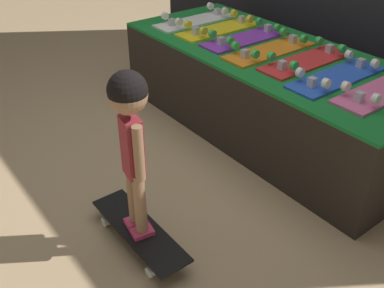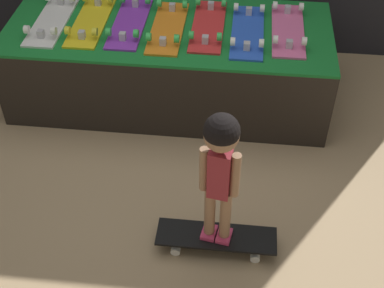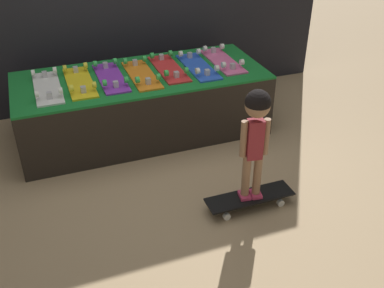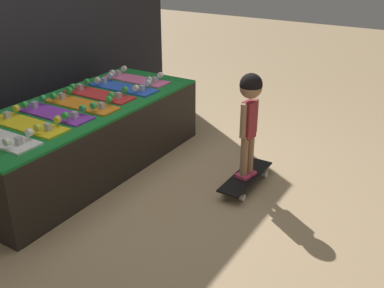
% 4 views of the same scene
% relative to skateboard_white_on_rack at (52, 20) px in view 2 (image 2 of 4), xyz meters
% --- Properties ---
extents(ground_plane, '(16.00, 16.00, 0.00)m').
position_rel_skateboard_white_on_rack_xyz_m(ground_plane, '(0.79, -0.56, -0.59)').
color(ground_plane, tan).
extents(display_rack, '(2.17, 0.90, 0.57)m').
position_rel_skateboard_white_on_rack_xyz_m(display_rack, '(0.79, 0.02, -0.30)').
color(display_rack, black).
rests_on(display_rack, ground_plane).
extents(skateboard_white_on_rack, '(0.21, 0.66, 0.09)m').
position_rel_skateboard_white_on_rack_xyz_m(skateboard_white_on_rack, '(0.00, 0.00, 0.00)').
color(skateboard_white_on_rack, white).
rests_on(skateboard_white_on_rack, display_rack).
extents(skateboard_yellow_on_rack, '(0.21, 0.66, 0.09)m').
position_rel_skateboard_white_on_rack_xyz_m(skateboard_yellow_on_rack, '(0.26, 0.02, 0.00)').
color(skateboard_yellow_on_rack, yellow).
rests_on(skateboard_yellow_on_rack, display_rack).
extents(skateboard_purple_on_rack, '(0.21, 0.66, 0.09)m').
position_rel_skateboard_white_on_rack_xyz_m(skateboard_purple_on_rack, '(0.52, 0.03, 0.00)').
color(skateboard_purple_on_rack, purple).
rests_on(skateboard_purple_on_rack, display_rack).
extents(skateboard_orange_on_rack, '(0.21, 0.66, 0.09)m').
position_rel_skateboard_white_on_rack_xyz_m(skateboard_orange_on_rack, '(0.79, -0.00, 0.00)').
color(skateboard_orange_on_rack, orange).
rests_on(skateboard_orange_on_rack, display_rack).
extents(skateboard_red_on_rack, '(0.21, 0.66, 0.09)m').
position_rel_skateboard_white_on_rack_xyz_m(skateboard_red_on_rack, '(1.05, 0.05, 0.00)').
color(skateboard_red_on_rack, red).
rests_on(skateboard_red_on_rack, display_rack).
extents(skateboard_blue_on_rack, '(0.21, 0.66, 0.09)m').
position_rel_skateboard_white_on_rack_xyz_m(skateboard_blue_on_rack, '(1.31, -0.00, 0.00)').
color(skateboard_blue_on_rack, blue).
rests_on(skateboard_blue_on_rack, display_rack).
extents(skateboard_pink_on_rack, '(0.21, 0.66, 0.09)m').
position_rel_skateboard_white_on_rack_xyz_m(skateboard_pink_on_rack, '(1.57, 0.05, 0.00)').
color(skateboard_pink_on_rack, pink).
rests_on(skateboard_pink_on_rack, display_rack).
extents(skateboard_on_floor, '(0.65, 0.18, 0.09)m').
position_rel_skateboard_white_on_rack_xyz_m(skateboard_on_floor, '(1.22, -1.29, -0.51)').
color(skateboard_on_floor, black).
rests_on(skateboard_on_floor, ground_plane).
extents(child, '(0.20, 0.17, 0.83)m').
position_rel_skateboard_white_on_rack_xyz_m(child, '(1.22, -1.29, 0.09)').
color(child, '#E03D6B').
rests_on(child, skateboard_on_floor).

